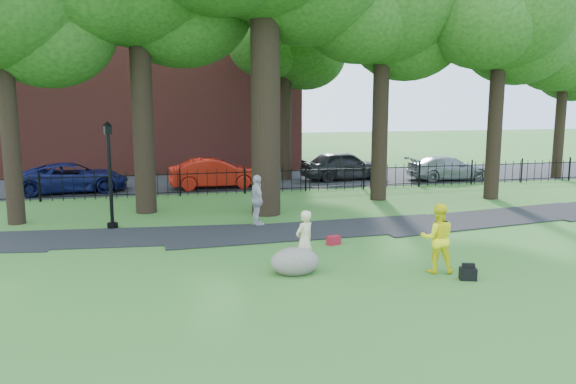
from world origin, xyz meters
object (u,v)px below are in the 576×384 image
object	(u,v)px
woman	(304,241)
boulder	(295,259)
man	(437,238)
red_sedan	(215,173)
lamppost	(110,177)

from	to	relation	value
woman	boulder	world-z (taller)	woman
woman	boulder	bearing A→B (deg)	-3.94
woman	man	size ratio (longest dim) A/B	0.89
man	boulder	world-z (taller)	man
man	red_sedan	distance (m)	15.82
man	lamppost	xyz separation A→B (m)	(-8.36, 7.16, 0.91)
boulder	man	bearing A→B (deg)	-12.33
woman	lamppost	bearing A→B (deg)	-81.99
man	boulder	size ratio (longest dim) A/B	1.44
man	lamppost	size ratio (longest dim) A/B	0.49
lamppost	red_sedan	world-z (taller)	lamppost
man	red_sedan	bearing A→B (deg)	-59.27
boulder	lamppost	world-z (taller)	lamppost
lamppost	red_sedan	bearing A→B (deg)	41.99
woman	lamppost	world-z (taller)	lamppost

